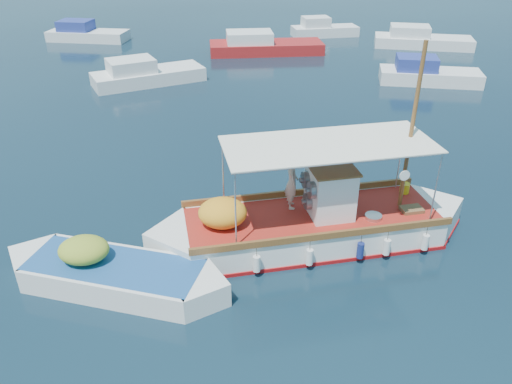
{
  "coord_description": "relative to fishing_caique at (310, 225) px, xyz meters",
  "views": [
    {
      "loc": [
        -1.13,
        -13.88,
        9.22
      ],
      "look_at": [
        -1.25,
        0.0,
        1.45
      ],
      "focal_mm": 35.0,
      "sensor_mm": 36.0,
      "label": 1
    }
  ],
  "objects": [
    {
      "name": "bg_boat_nw",
      "position": [
        -8.7,
        16.94,
        -0.07
      ],
      "size": [
        7.06,
        5.25,
        1.8
      ],
      "rotation": [
        0.0,
        0.0,
        0.48
      ],
      "color": "silver",
      "rests_on": "ground"
    },
    {
      "name": "ground",
      "position": [
        -0.47,
        0.57,
        -0.56
      ],
      "size": [
        160.0,
        160.0,
        0.0
      ],
      "primitive_type": "plane",
      "color": "black",
      "rests_on": "ground"
    },
    {
      "name": "bg_boat_far_w",
      "position": [
        -16.05,
        28.84,
        -0.07
      ],
      "size": [
        6.69,
        3.13,
        1.8
      ],
      "rotation": [
        0.0,
        0.0,
        -0.13
      ],
      "color": "silver",
      "rests_on": "ground"
    },
    {
      "name": "bg_boat_n",
      "position": [
        -1.44,
        24.71,
        -0.07
      ],
      "size": [
        8.67,
        3.71,
        1.8
      ],
      "rotation": [
        0.0,
        0.0,
        0.11
      ],
      "color": "maroon",
      "rests_on": "ground"
    },
    {
      "name": "bg_boat_e",
      "position": [
        10.95,
        26.82,
        -0.07
      ],
      "size": [
        7.75,
        3.9,
        1.8
      ],
      "rotation": [
        0.0,
        0.0,
        -0.18
      ],
      "color": "silver",
      "rests_on": "ground"
    },
    {
      "name": "bg_boat_far_n",
      "position": [
        3.73,
        30.75,
        -0.07
      ],
      "size": [
        5.85,
        3.04,
        1.8
      ],
      "rotation": [
        0.0,
        0.0,
        0.19
      ],
      "color": "silver",
      "rests_on": "ground"
    },
    {
      "name": "bg_boat_ne",
      "position": [
        8.7,
        17.22,
        -0.07
      ],
      "size": [
        6.29,
        3.08,
        1.8
      ],
      "rotation": [
        0.0,
        0.0,
        -0.15
      ],
      "color": "silver",
      "rests_on": "ground"
    },
    {
      "name": "dinghy",
      "position": [
        -5.71,
        -2.3,
        -0.22
      ],
      "size": [
        6.6,
        3.03,
        1.66
      ],
      "rotation": [
        0.0,
        0.0,
        -0.24
      ],
      "color": "white",
      "rests_on": "ground"
    },
    {
      "name": "fishing_caique",
      "position": [
        0.0,
        0.0,
        0.0
      ],
      "size": [
        10.27,
        4.39,
        6.41
      ],
      "rotation": [
        0.0,
        0.0,
        0.22
      ],
      "color": "white",
      "rests_on": "ground"
    }
  ]
}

